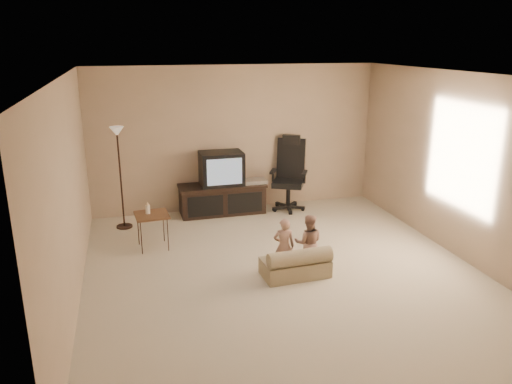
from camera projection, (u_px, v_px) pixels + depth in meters
floor at (283, 272)px, 6.48m from camera, size 5.50×5.50×0.00m
room_shell at (285, 158)px, 6.04m from camera, size 5.50×5.50×5.50m
tv_stand at (222, 188)px, 8.58m from camera, size 1.52×0.57×1.08m
office_chair at (289, 183)px, 8.80m from camera, size 0.81×0.82×1.30m
side_table at (151, 215)px, 7.10m from camera, size 0.50×0.50×0.69m
floor_lamp at (119, 155)px, 7.69m from camera, size 0.25×0.25×1.63m
child_sofa at (296, 265)px, 6.31m from camera, size 0.86×0.52×0.41m
toddler_left at (284, 246)px, 6.33m from camera, size 0.31×0.26×0.75m
toddler_right at (308, 243)px, 6.43m from camera, size 0.42×0.31×0.76m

